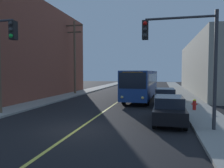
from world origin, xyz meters
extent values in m
plane|color=black|center=(0.00, 0.00, 0.00)|extent=(120.00, 120.00, 0.00)
cube|color=gray|center=(-7.25, 10.00, 0.07)|extent=(2.50, 90.00, 0.15)
cube|color=gray|center=(7.25, 10.00, 0.07)|extent=(2.50, 90.00, 0.15)
cube|color=#D8CC4C|center=(0.00, 15.00, 0.01)|extent=(0.16, 60.00, 0.01)
cube|color=brown|center=(-13.50, 12.74, 5.54)|extent=(10.00, 20.97, 11.08)
cube|color=black|center=(-8.54, 12.74, 1.60)|extent=(0.06, 14.68, 1.30)
cube|color=black|center=(-8.54, 12.74, 4.80)|extent=(0.06, 14.68, 1.30)
cube|color=black|center=(-8.54, 12.74, 8.00)|extent=(0.06, 14.68, 1.30)
cube|color=black|center=(8.54, 22.97, 1.60)|extent=(0.06, 17.65, 1.30)
cube|color=black|center=(8.54, 22.97, 4.80)|extent=(0.06, 17.65, 1.30)
cube|color=navy|center=(2.20, 13.46, 1.83)|extent=(3.11, 12.11, 2.75)
cube|color=black|center=(1.92, 7.49, 2.35)|extent=(2.35, 0.19, 1.40)
cube|color=black|center=(2.48, 19.44, 2.45)|extent=(2.30, 0.19, 1.10)
cube|color=black|center=(0.95, 13.52, 2.35)|extent=(0.54, 10.19, 1.10)
cube|color=black|center=(3.45, 13.41, 2.35)|extent=(0.54, 10.19, 1.10)
cube|color=orange|center=(1.92, 7.50, 2.95)|extent=(1.79, 0.14, 0.30)
sphere|color=#F9D872|center=(1.03, 7.49, 0.90)|extent=(0.24, 0.24, 0.24)
sphere|color=#F9D872|center=(2.81, 7.41, 0.90)|extent=(0.24, 0.24, 0.24)
cylinder|color=black|center=(0.88, 9.32, 0.50)|extent=(0.35, 1.01, 1.00)
cylinder|color=black|center=(3.13, 9.22, 0.50)|extent=(0.35, 1.01, 1.00)
cylinder|color=black|center=(1.24, 17.01, 0.50)|extent=(0.35, 1.01, 1.00)
cylinder|color=black|center=(3.49, 16.91, 0.50)|extent=(0.35, 1.01, 1.00)
cube|color=black|center=(4.79, 2.58, 0.67)|extent=(1.84, 4.42, 0.70)
cube|color=black|center=(4.79, 2.58, 1.32)|extent=(1.64, 2.48, 0.60)
cylinder|color=black|center=(3.98, 1.09, 0.32)|extent=(0.23, 0.64, 0.64)
cylinder|color=black|center=(5.58, 1.07, 0.32)|extent=(0.23, 0.64, 0.64)
cylinder|color=black|center=(4.01, 4.09, 0.32)|extent=(0.23, 0.64, 0.64)
cylinder|color=black|center=(5.61, 4.07, 0.32)|extent=(0.23, 0.64, 0.64)
cube|color=#B7B7BC|center=(4.65, 8.85, 0.67)|extent=(1.92, 4.45, 0.70)
cube|color=black|center=(4.65, 8.85, 1.32)|extent=(1.69, 2.51, 0.60)
cylinder|color=black|center=(3.89, 7.33, 0.32)|extent=(0.24, 0.65, 0.64)
cylinder|color=black|center=(5.49, 7.37, 0.32)|extent=(0.24, 0.65, 0.64)
cylinder|color=black|center=(3.81, 10.33, 0.32)|extent=(0.24, 0.65, 0.64)
cylinder|color=black|center=(5.41, 10.37, 0.32)|extent=(0.24, 0.65, 0.64)
cylinder|color=brown|center=(-7.31, 16.87, 5.10)|extent=(0.28, 0.28, 9.89)
cube|color=#4C3D2D|center=(-7.31, 16.87, 9.44)|extent=(2.40, 0.16, 0.16)
cube|color=#4C3D2D|center=(-7.31, 16.87, 8.54)|extent=(2.00, 0.16, 0.16)
cube|color=black|center=(-3.45, -0.51, 5.30)|extent=(0.32, 0.36, 1.00)
sphere|color=#2D2D2D|center=(-3.45, -0.70, 5.62)|extent=(0.22, 0.22, 0.22)
sphere|color=#2D2D2D|center=(-3.45, -0.70, 5.30)|extent=(0.22, 0.22, 0.22)
sphere|color=green|center=(-3.45, -0.70, 4.98)|extent=(0.22, 0.22, 0.22)
cylinder|color=#2D2D33|center=(6.95, 1.02, 3.15)|extent=(0.18, 0.18, 6.00)
cylinder|color=#2D2D33|center=(5.20, 1.02, 5.85)|extent=(3.50, 0.12, 0.12)
cube|color=black|center=(3.45, 1.02, 5.30)|extent=(0.32, 0.36, 1.00)
sphere|color=red|center=(3.45, 0.83, 5.62)|extent=(0.22, 0.22, 0.22)
sphere|color=#2D2D2D|center=(3.45, 0.83, 5.30)|extent=(0.22, 0.22, 0.22)
sphere|color=#2D2D2D|center=(3.45, 0.83, 4.98)|extent=(0.22, 0.22, 0.22)
cylinder|color=red|center=(6.85, 6.78, 0.50)|extent=(0.26, 0.26, 0.70)
sphere|color=gold|center=(6.85, 6.78, 0.87)|extent=(0.24, 0.24, 0.24)
cylinder|color=red|center=(6.69, 6.78, 0.60)|extent=(0.12, 0.10, 0.10)
cylinder|color=red|center=(7.01, 6.78, 0.60)|extent=(0.12, 0.10, 0.10)
camera|label=1|loc=(4.29, -10.49, 3.05)|focal=33.95mm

